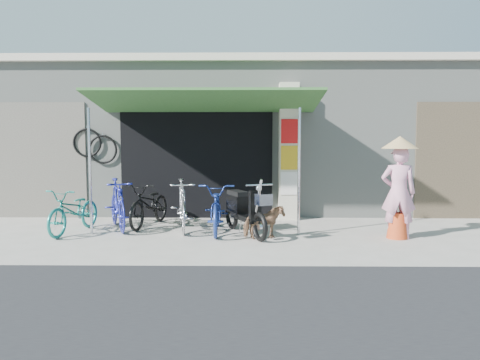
{
  "coord_description": "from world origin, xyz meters",
  "views": [
    {
      "loc": [
        -0.07,
        -7.91,
        1.78
      ],
      "look_at": [
        -0.2,
        1.0,
        1.0
      ],
      "focal_mm": 35.0,
      "sensor_mm": 36.0,
      "label": 1
    }
  ],
  "objects_px": {
    "bike_blue": "(118,204)",
    "bike_black": "(150,204)",
    "bike_silver": "(182,205)",
    "bike_navy": "(217,207)",
    "bike_teal": "(74,211)",
    "street_dog": "(264,222)",
    "moped": "(244,210)",
    "nun": "(399,188)"
  },
  "relations": [
    {
      "from": "bike_teal",
      "to": "bike_silver",
      "type": "bearing_deg",
      "value": 20.64
    },
    {
      "from": "bike_teal",
      "to": "street_dog",
      "type": "height_order",
      "value": "bike_teal"
    },
    {
      "from": "bike_blue",
      "to": "moped",
      "type": "height_order",
      "value": "moped"
    },
    {
      "from": "bike_blue",
      "to": "bike_black",
      "type": "xyz_separation_m",
      "value": [
        0.57,
        0.31,
        -0.05
      ]
    },
    {
      "from": "bike_navy",
      "to": "moped",
      "type": "xyz_separation_m",
      "value": [
        0.51,
        -0.21,
        -0.02
      ]
    },
    {
      "from": "moped",
      "to": "bike_blue",
      "type": "bearing_deg",
      "value": 144.75
    },
    {
      "from": "bike_silver",
      "to": "bike_black",
      "type": "bearing_deg",
      "value": 141.85
    },
    {
      "from": "bike_black",
      "to": "street_dog",
      "type": "distance_m",
      "value": 2.58
    },
    {
      "from": "bike_black",
      "to": "bike_silver",
      "type": "height_order",
      "value": "bike_silver"
    },
    {
      "from": "street_dog",
      "to": "bike_silver",
      "type": "bearing_deg",
      "value": 46.01
    },
    {
      "from": "bike_blue",
      "to": "moped",
      "type": "xyz_separation_m",
      "value": [
        2.5,
        -0.47,
        -0.04
      ]
    },
    {
      "from": "bike_teal",
      "to": "moped",
      "type": "height_order",
      "value": "moped"
    },
    {
      "from": "bike_navy",
      "to": "street_dog",
      "type": "xyz_separation_m",
      "value": [
        0.86,
        -0.62,
        -0.18
      ]
    },
    {
      "from": "bike_teal",
      "to": "nun",
      "type": "distance_m",
      "value": 6.02
    },
    {
      "from": "bike_blue",
      "to": "bike_black",
      "type": "distance_m",
      "value": 0.65
    },
    {
      "from": "street_dog",
      "to": "nun",
      "type": "xyz_separation_m",
      "value": [
        2.41,
        0.1,
        0.6
      ]
    },
    {
      "from": "bike_teal",
      "to": "street_dog",
      "type": "relative_size",
      "value": 2.29
    },
    {
      "from": "bike_black",
      "to": "street_dog",
      "type": "relative_size",
      "value": 2.41
    },
    {
      "from": "street_dog",
      "to": "bike_teal",
      "type": "bearing_deg",
      "value": 65.36
    },
    {
      "from": "bike_teal",
      "to": "bike_blue",
      "type": "xyz_separation_m",
      "value": [
        0.72,
        0.38,
        0.07
      ]
    },
    {
      "from": "bike_black",
      "to": "nun",
      "type": "height_order",
      "value": "nun"
    },
    {
      "from": "bike_teal",
      "to": "nun",
      "type": "bearing_deg",
      "value": 8.11
    },
    {
      "from": "street_dog",
      "to": "bike_blue",
      "type": "bearing_deg",
      "value": 56.24
    },
    {
      "from": "nun",
      "to": "bike_black",
      "type": "bearing_deg",
      "value": -3.09
    },
    {
      "from": "bike_teal",
      "to": "bike_blue",
      "type": "height_order",
      "value": "bike_blue"
    },
    {
      "from": "street_dog",
      "to": "moped",
      "type": "height_order",
      "value": "moped"
    },
    {
      "from": "bike_black",
      "to": "nun",
      "type": "bearing_deg",
      "value": -0.18
    },
    {
      "from": "bike_black",
      "to": "bike_navy",
      "type": "distance_m",
      "value": 1.53
    },
    {
      "from": "bike_silver",
      "to": "nun",
      "type": "bearing_deg",
      "value": -20.23
    },
    {
      "from": "street_dog",
      "to": "nun",
      "type": "distance_m",
      "value": 2.49
    },
    {
      "from": "bike_teal",
      "to": "nun",
      "type": "height_order",
      "value": "nun"
    },
    {
      "from": "bike_silver",
      "to": "bike_navy",
      "type": "height_order",
      "value": "bike_silver"
    },
    {
      "from": "bike_blue",
      "to": "street_dog",
      "type": "height_order",
      "value": "bike_blue"
    },
    {
      "from": "bike_teal",
      "to": "bike_blue",
      "type": "bearing_deg",
      "value": 39.39
    },
    {
      "from": "bike_black",
      "to": "street_dog",
      "type": "bearing_deg",
      "value": -14.7
    },
    {
      "from": "bike_black",
      "to": "nun",
      "type": "relative_size",
      "value": 0.94
    },
    {
      "from": "bike_teal",
      "to": "bike_navy",
      "type": "xyz_separation_m",
      "value": [
        2.71,
        0.11,
        0.05
      ]
    },
    {
      "from": "nun",
      "to": "bike_silver",
      "type": "bearing_deg",
      "value": -0.12
    },
    {
      "from": "bike_teal",
      "to": "street_dog",
      "type": "xyz_separation_m",
      "value": [
        3.58,
        -0.5,
        -0.13
      ]
    },
    {
      "from": "bike_teal",
      "to": "bike_navy",
      "type": "distance_m",
      "value": 2.71
    },
    {
      "from": "bike_teal",
      "to": "bike_black",
      "type": "relative_size",
      "value": 0.95
    },
    {
      "from": "bike_silver",
      "to": "moped",
      "type": "xyz_separation_m",
      "value": [
        1.21,
        -0.4,
        -0.04
      ]
    }
  ]
}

